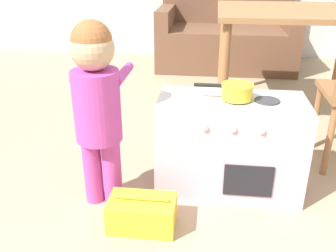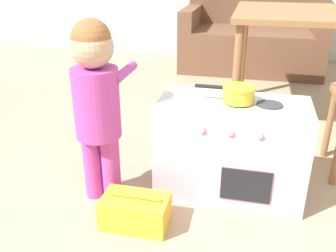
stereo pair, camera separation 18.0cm
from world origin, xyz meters
name	(u,v)px [view 2 (the right image)]	position (x,y,z in m)	size (l,w,h in m)	color
play_kitchen	(231,148)	(-0.13, 0.88, 0.24)	(0.72, 0.36, 0.49)	#EAB2C6
toy_pot	(238,93)	(-0.12, 0.88, 0.54)	(0.28, 0.15, 0.07)	yellow
child_figure	(96,93)	(-0.74, 0.69, 0.55)	(0.23, 0.36, 0.88)	#BC429E
toy_basket	(135,211)	(-0.52, 0.51, 0.07)	(0.30, 0.17, 0.16)	gold
dining_table	(315,26)	(0.32, 1.94, 0.68)	(1.07, 0.92, 0.78)	olive
couch	(252,39)	(-0.11, 3.33, 0.30)	(1.42, 0.87, 0.82)	brown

